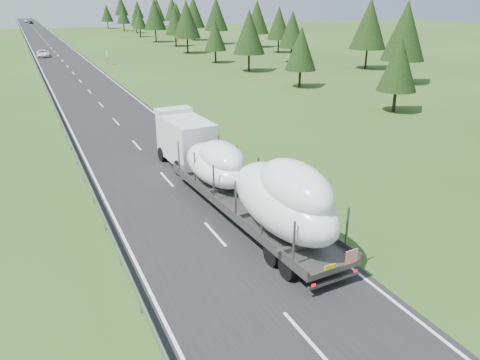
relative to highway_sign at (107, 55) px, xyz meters
name	(u,v)px	position (x,y,z in m)	size (l,w,h in m)	color
ground	(304,336)	(-7.20, -80.00, -1.81)	(400.00, 400.00, 0.00)	#2A4918
road_surface	(58,55)	(-7.20, 20.00, -1.80)	(10.00, 400.00, 0.02)	black
guardrail	(31,54)	(-12.50, 19.94, -1.21)	(0.10, 400.00, 0.76)	slate
marker_posts	(63,34)	(-0.70, 75.00, -1.27)	(0.13, 350.08, 1.00)	silver
highway_sign	(107,55)	(0.00, 0.00, 0.00)	(0.08, 0.90, 2.60)	slate
tree_line_right	(236,20)	(31.93, 11.39, 5.20)	(27.25, 259.83, 12.63)	black
boat_truck	(238,173)	(-4.92, -69.08, 0.72)	(3.97, 21.50, 4.99)	silver
distant_van	(43,53)	(-10.19, 18.18, -1.08)	(2.43, 5.27, 1.46)	white
distant_car_dark	(31,22)	(-6.59, 158.35, -1.13)	(1.61, 4.01, 1.37)	black
distant_car_blue	(26,21)	(-8.28, 168.97, -1.14)	(1.41, 4.05, 1.33)	#1A2E4B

